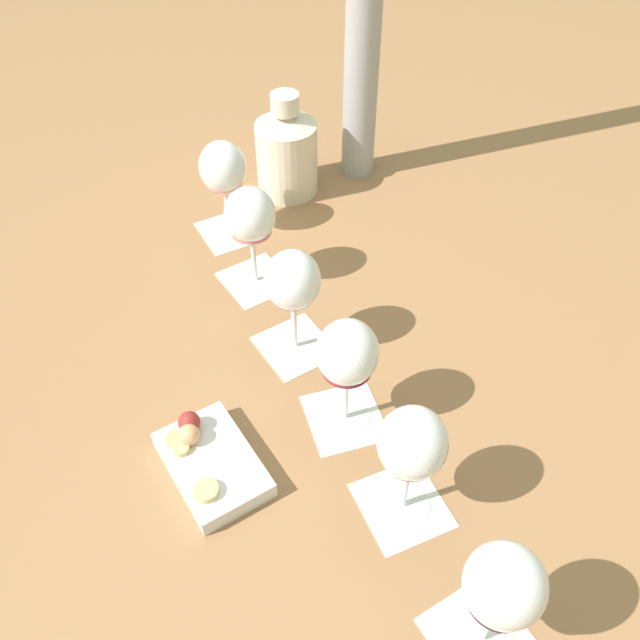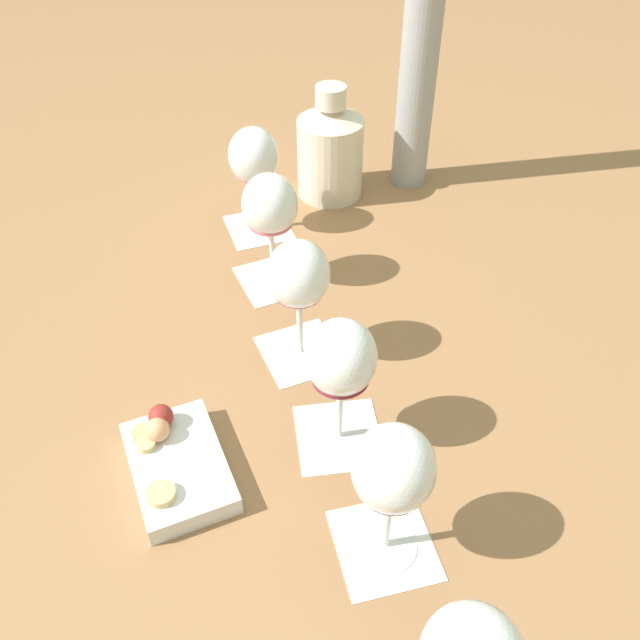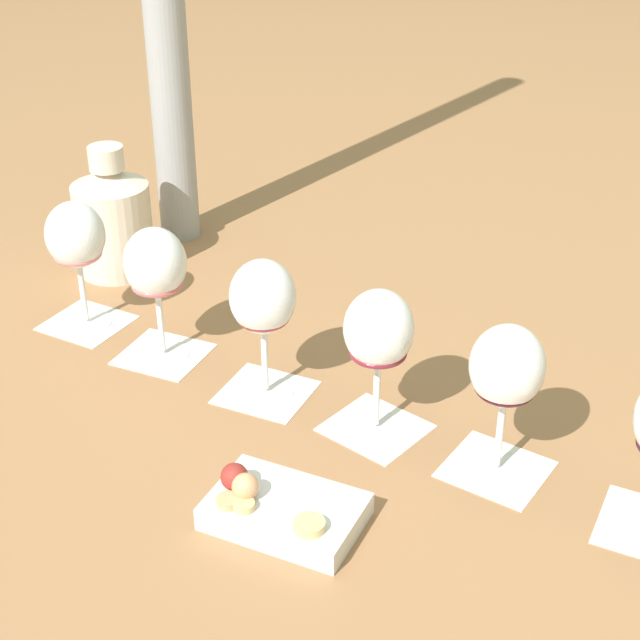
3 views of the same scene
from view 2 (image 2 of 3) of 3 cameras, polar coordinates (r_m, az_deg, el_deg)
The scene contains 13 objects.
ground_plane at distance 0.84m, azimuth 0.00°, elevation -6.05°, with size 8.00×8.00×0.00m, color #936642.
tasting_card_0 at distance 1.11m, azimuth -5.18°, elevation 7.78°, with size 0.14×0.14×0.00m.
tasting_card_1 at distance 1.00m, azimuth -3.90°, elevation 3.46°, with size 0.14×0.14×0.00m.
tasting_card_2 at distance 0.89m, azimuth -1.65°, elevation -2.71°, with size 0.14×0.14×0.00m.
tasting_card_3 at distance 0.79m, azimuth 1.57°, elevation -9.72°, with size 0.14×0.14×0.00m.
tasting_card_4 at distance 0.72m, azimuth 5.44°, elevation -18.32°, with size 0.14×0.14×0.00m.
wine_glass_0 at distance 1.05m, azimuth -5.59°, elevation 13.18°, with size 0.08×0.08×0.17m.
wine_glass_1 at distance 0.93m, azimuth -4.24°, elevation 9.24°, with size 0.08×0.08×0.17m.
wine_glass_2 at distance 0.81m, azimuth -1.81°, elevation 3.35°, with size 0.08×0.08×0.17m.
wine_glass_3 at distance 0.70m, azimuth 1.75°, elevation -3.65°, with size 0.08×0.08×0.17m.
wine_glass_4 at distance 0.62m, azimuth 6.16°, elevation -12.81°, with size 0.08×0.08×0.17m.
ceramic_vase at distance 1.16m, azimuth 0.87°, elevation 14.19°, with size 0.11×0.11×0.19m.
snack_dish at distance 0.77m, azimuth -12.05°, elevation -11.65°, with size 0.16×0.18×0.05m.
Camera 2 is at (0.47, 0.31, 0.62)m, focal length 38.00 mm.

